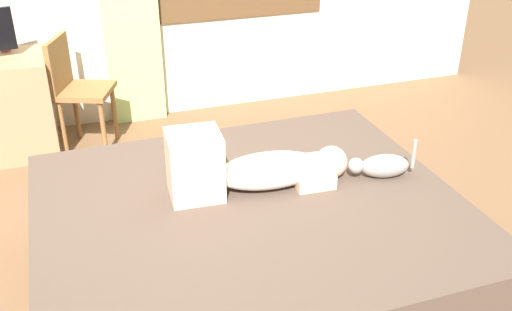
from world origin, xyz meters
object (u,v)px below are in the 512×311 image
(person_lying, at_px, (251,168))
(cup, at_px, (5,44))
(chair_by_desk, at_px, (75,85))
(bed, at_px, (250,247))
(cat, at_px, (381,166))

(person_lying, distance_m, cup, 2.42)
(cup, distance_m, chair_by_desk, 0.58)
(cup, relative_size, chair_by_desk, 0.11)
(person_lying, height_order, cup, person_lying)
(bed, relative_size, cat, 6.03)
(cup, bearing_deg, chair_by_desk, -29.16)
(bed, height_order, cup, cup)
(cat, bearing_deg, cup, 130.26)
(person_lying, bearing_deg, chair_by_desk, 112.19)
(person_lying, xyz_separation_m, chair_by_desk, (-0.75, 1.85, -0.13))
(person_lying, height_order, cat, person_lying)
(bed, relative_size, cup, 21.50)
(cat, bearing_deg, bed, -178.17)
(bed, distance_m, chair_by_desk, 2.13)
(bed, height_order, cat, cat)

